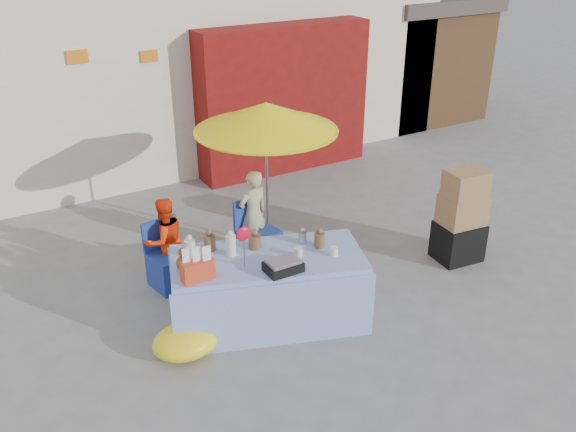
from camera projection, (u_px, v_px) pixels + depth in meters
ground at (300, 315)px, 7.20m from camera, size 80.00×80.00×0.00m
market_table at (268, 288)px, 6.93m from camera, size 2.40×1.69×1.32m
chair_left at (171, 267)px, 7.69m from camera, size 0.56×0.55×0.85m
chair_right at (258, 243)px, 8.25m from camera, size 0.56×0.55×0.85m
vendor_orange at (165, 241)px, 7.65m from camera, size 0.62×0.52×1.14m
vendor_beige at (253, 214)px, 8.19m from camera, size 0.50×0.38×1.26m
umbrella at (266, 117)px, 7.89m from camera, size 1.90×1.90×2.09m
box_stack at (461, 219)px, 8.12m from camera, size 0.64×0.54×1.30m
tarp_bundle at (186, 341)px, 6.49m from camera, size 0.76×0.62×0.33m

